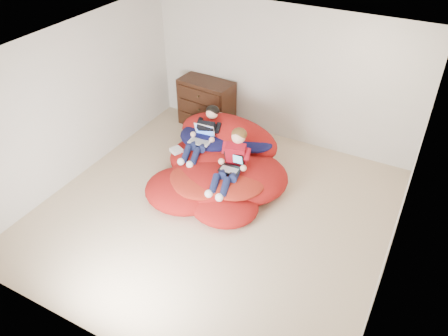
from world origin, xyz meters
The scene contains 9 objects.
room_shell centered at (0.00, 0.00, 0.22)m, with size 5.10×5.10×2.77m.
dresser centered at (-1.41, 2.22, 0.47)m, with size 1.10×0.64×0.95m.
beanbag_pile centered at (-0.32, 0.74, 0.26)m, with size 2.26×2.32×0.88m.
cream_pillow centered at (-0.73, 1.55, 0.62)m, with size 0.42×0.27×0.27m, color white.
older_boy centered at (-0.74, 1.00, 0.67)m, with size 0.37×1.09×0.66m.
younger_boy centered at (0.02, 0.52, 0.66)m, with size 0.40×0.99×0.78m.
laptop_white centered at (-0.74, 0.92, 0.63)m, with size 0.38×0.35×0.26m.
laptop_black centered at (0.02, 0.50, 0.57)m, with size 0.33×0.31×0.23m.
power_adapter centered at (-1.08, 0.62, 0.42)m, with size 0.17×0.17×0.06m, color silver.
Camera 1 is at (2.48, -4.38, 4.46)m, focal length 35.00 mm.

